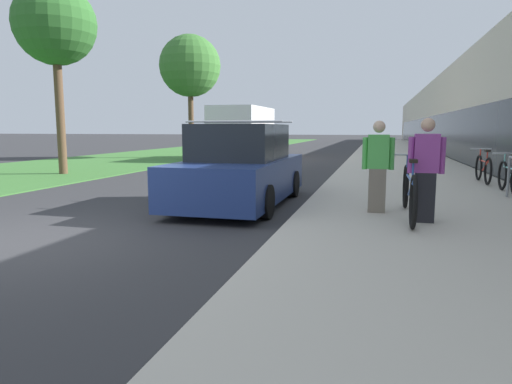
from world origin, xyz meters
name	(u,v)px	position (x,y,z in m)	size (l,w,h in m)	color
ground_plane	(22,244)	(0.00, 0.00, 0.00)	(220.00, 220.00, 0.00)	#303033
sidewalk_slab	(396,156)	(5.61, 21.00, 0.08)	(4.61, 70.00, 0.16)	#BCB5A5
storefront_facade	(508,117)	(12.95, 29.00, 2.34)	(10.01, 70.00, 4.69)	beige
lawn_strip	(198,151)	(-7.58, 25.00, 0.01)	(7.76, 70.00, 0.03)	#3D7533
tandem_bicycle	(409,192)	(5.10, 2.48, 0.57)	(0.52, 2.55, 0.96)	black
person_rider	(426,170)	(5.30, 2.17, 0.94)	(0.53, 0.21, 1.55)	black
person_bystander	(378,167)	(4.61, 2.82, 0.92)	(0.52, 0.20, 1.52)	#756B5B
cruiser_bike_nearest	(509,176)	(7.38, 5.90, 0.52)	(0.52, 1.72, 0.85)	black
cruiser_bike_middle	(483,168)	(7.27, 7.89, 0.53)	(0.52, 1.77, 0.87)	black
parked_sedan_curbside	(241,169)	(1.92, 3.87, 0.73)	(1.93, 4.42, 1.70)	navy
moving_truck	(245,133)	(-1.97, 17.66, 1.32)	(2.30, 6.28, 2.60)	orange
street_tree_near	(55,25)	(-5.71, 8.27, 4.88)	(2.65, 2.65, 6.25)	brown
street_tree_far	(190,66)	(-4.97, 17.68, 4.75)	(3.18, 3.18, 6.37)	brown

